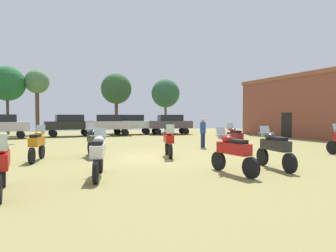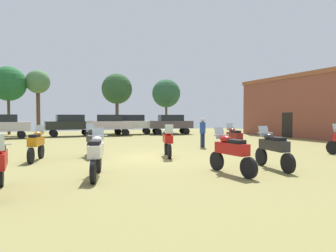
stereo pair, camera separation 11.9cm
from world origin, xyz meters
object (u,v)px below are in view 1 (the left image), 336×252
(motorcycle_3, at_px, (235,138))
(motorcycle_1, at_px, (1,164))
(car_1, at_px, (132,123))
(car_2, at_px, (70,124))
(motorcycle_7, at_px, (98,153))
(motorcycle_4, at_px, (233,151))
(tree_3, at_px, (37,83))
(tree_1, at_px, (7,84))
(motorcycle_10, at_px, (94,141))
(motorcycle_5, at_px, (275,148))
(car_5, at_px, (0,125))
(tree_5, at_px, (116,89))
(tree_2, at_px, (166,93))
(brick_building, at_px, (336,106))
(car_6, at_px, (170,123))
(motorcycle_9, at_px, (37,144))
(person_1, at_px, (203,131))
(car_4, at_px, (109,123))
(motorcycle_2, at_px, (169,141))

(motorcycle_3, bearing_deg, motorcycle_1, -141.24)
(car_1, relative_size, car_2, 1.04)
(motorcycle_3, height_order, motorcycle_7, motorcycle_7)
(motorcycle_4, height_order, tree_3, tree_3)
(car_2, height_order, tree_1, tree_1)
(motorcycle_7, distance_m, motorcycle_10, 4.57)
(tree_3, bearing_deg, motorcycle_5, -72.51)
(motorcycle_4, bearing_deg, motorcycle_3, 48.02)
(motorcycle_3, distance_m, car_5, 19.34)
(motorcycle_10, relative_size, tree_5, 0.34)
(car_5, xyz_separation_m, tree_3, (2.71, 5.74, 4.13))
(car_5, xyz_separation_m, tree_2, (16.46, 4.06, 3.35))
(brick_building, height_order, tree_1, tree_1)
(motorcycle_4, relative_size, motorcycle_5, 0.96)
(tree_1, xyz_separation_m, tree_5, (10.79, -1.04, -0.22))
(motorcycle_10, xyz_separation_m, car_5, (-5.29, 13.88, 0.43))
(motorcycle_7, bearing_deg, motorcycle_1, -141.90)
(brick_building, relative_size, tree_2, 2.78)
(brick_building, height_order, car_6, brick_building)
(motorcycle_1, height_order, car_6, car_6)
(brick_building, bearing_deg, motorcycle_9, -171.10)
(brick_building, xyz_separation_m, person_1, (-13.86, -1.75, -1.73))
(motorcycle_5, height_order, person_1, person_1)
(motorcycle_1, relative_size, person_1, 1.32)
(car_5, xyz_separation_m, person_1, (11.91, -12.33, -0.16))
(motorcycle_3, distance_m, tree_2, 19.83)
(motorcycle_3, relative_size, motorcycle_10, 1.00)
(brick_building, bearing_deg, tree_1, 147.59)
(motorcycle_1, distance_m, motorcycle_4, 6.51)
(tree_5, bearing_deg, car_5, -156.23)
(motorcycle_5, xyz_separation_m, car_5, (-10.64, 19.45, 0.43))
(motorcycle_3, distance_m, car_4, 15.61)
(car_1, distance_m, person_1, 13.78)
(car_5, bearing_deg, motorcycle_5, -156.53)
(car_4, relative_size, person_1, 2.65)
(motorcycle_2, relative_size, motorcycle_3, 0.92)
(car_2, relative_size, person_1, 2.56)
(car_5, bearing_deg, car_1, -88.07)
(motorcycle_10, bearing_deg, car_6, 49.85)
(brick_building, distance_m, motorcycle_9, 23.19)
(brick_building, height_order, motorcycle_9, brick_building)
(car_4, bearing_deg, tree_3, 59.77)
(motorcycle_4, distance_m, person_1, 7.96)
(motorcycle_7, relative_size, person_1, 1.30)
(motorcycle_10, distance_m, tree_1, 20.83)
(motorcycle_5, relative_size, tree_3, 0.34)
(car_4, xyz_separation_m, car_6, (6.18, -0.43, 0.00))
(car_2, distance_m, car_4, 3.61)
(motorcycle_10, bearing_deg, tree_3, 93.15)
(motorcycle_1, bearing_deg, car_1, -117.31)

